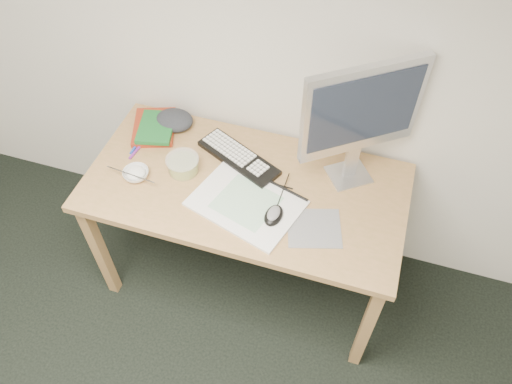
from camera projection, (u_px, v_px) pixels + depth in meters
The scene contains 18 objects.
desk at pixel (245, 197), 2.24m from camera, with size 1.40×0.70×0.75m.
mousepad at pixel (314, 228), 2.03m from camera, with size 0.22×0.20×0.00m, color slate.
sketchpad at pixel (246, 203), 2.10m from camera, with size 0.44×0.31×0.01m, color silver.
keyboard at pixel (239, 158), 2.26m from camera, with size 0.41×0.13×0.02m, color black.
monitor at pixel (362, 113), 1.93m from camera, with size 0.42×0.33×0.58m.
mouse at pixel (274, 214), 2.04m from camera, with size 0.07×0.11×0.04m, color black.
rice_bowl at pixel (136, 174), 2.19m from camera, with size 0.11×0.11×0.04m, color silver.
chopsticks at pixel (131, 175), 2.16m from camera, with size 0.02×0.02×0.23m, color silver.
fruit_tub at pixel (183, 165), 2.20m from camera, with size 0.15×0.15×0.07m, color gold.
book_red at pixel (154, 127), 2.39m from camera, with size 0.19×0.25×0.03m, color maroon.
book_green at pixel (156, 127), 2.36m from camera, with size 0.16×0.22×0.02m, color #186027.
cloth_lump at pixel (174, 120), 2.39m from camera, with size 0.15×0.13×0.06m, color #282C31.
pencil_pink at pixel (243, 181), 2.19m from camera, with size 0.01×0.01×0.16m, color pink.
pencil_tan at pixel (250, 178), 2.20m from camera, with size 0.01×0.01×0.18m, color tan.
pencil_black at pixel (274, 184), 2.18m from camera, with size 0.01×0.01×0.17m, color black.
marker_blue at pixel (137, 143), 2.33m from camera, with size 0.01×0.01×0.14m, color #2148B7.
marker_orange at pixel (142, 138), 2.35m from camera, with size 0.01×0.01×0.13m, color orange.
marker_purple at pixel (138, 149), 2.31m from camera, with size 0.01×0.01×0.14m, color #7B2893.
Camera 1 is at (0.74, 0.10, 2.41)m, focal length 35.00 mm.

